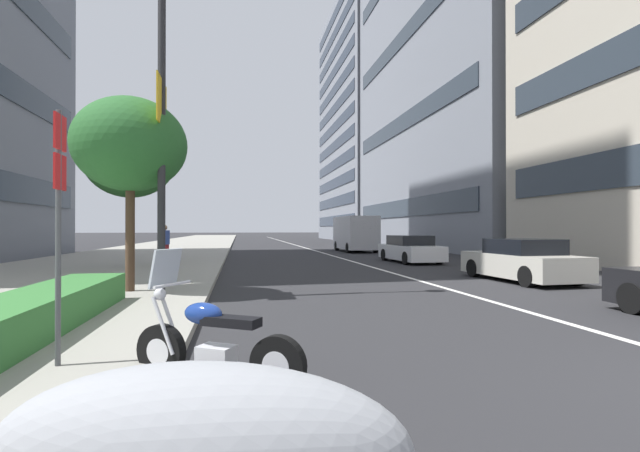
# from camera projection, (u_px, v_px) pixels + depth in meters

# --- Properties ---
(sidewalk_right_plaza) EXTENTS (160.00, 9.71, 0.15)m
(sidewalk_right_plaza) POSITION_uv_depth(u_px,v_px,m) (158.00, 252.00, 30.95)
(sidewalk_right_plaza) COLOR gray
(sidewalk_right_plaza) RESTS_ON ground
(lane_centre_stripe) EXTENTS (110.00, 0.16, 0.01)m
(lane_centre_stripe) POSITION_uv_depth(u_px,v_px,m) (308.00, 248.00, 37.90)
(lane_centre_stripe) COLOR silver
(lane_centre_stripe) RESTS_ON ground
(motorcycle_mid_row) EXTENTS (1.17, 1.84, 1.46)m
(motorcycle_mid_row) POSITION_uv_depth(u_px,v_px,m) (213.00, 345.00, 4.81)
(motorcycle_mid_row) COLOR black
(motorcycle_mid_row) RESTS_ON ground
(car_far_down_avenue) EXTENTS (4.33, 1.99, 1.36)m
(car_far_down_avenue) POSITION_uv_depth(u_px,v_px,m) (521.00, 261.00, 14.33)
(car_far_down_avenue) COLOR beige
(car_far_down_avenue) RESTS_ON ground
(car_mid_block_traffic) EXTENTS (4.52, 1.96, 1.35)m
(car_mid_block_traffic) POSITION_uv_depth(u_px,v_px,m) (410.00, 250.00, 22.39)
(car_mid_block_traffic) COLOR silver
(car_mid_block_traffic) RESTS_ON ground
(delivery_van_ahead) EXTENTS (5.52, 2.21, 2.58)m
(delivery_van_ahead) POSITION_uv_depth(u_px,v_px,m) (355.00, 233.00, 32.84)
(delivery_van_ahead) COLOR #B7B7BC
(delivery_van_ahead) RESTS_ON ground
(parking_sign_by_curb) EXTENTS (0.32, 0.06, 2.87)m
(parking_sign_by_curb) POSITION_uv_depth(u_px,v_px,m) (59.00, 206.00, 5.00)
(parking_sign_by_curb) COLOR #47494C
(parking_sign_by_curb) RESTS_ON sidewalk_right_plaza
(street_lamp_with_banners) EXTENTS (1.26, 2.54, 8.10)m
(street_lamp_with_banners) POSITION_uv_depth(u_px,v_px,m) (178.00, 88.00, 10.56)
(street_lamp_with_banners) COLOR #232326
(street_lamp_with_banners) RESTS_ON sidewalk_right_plaza
(clipped_hedge_bed) EXTENTS (6.30, 1.10, 0.56)m
(clipped_hedge_bed) POSITION_uv_depth(u_px,v_px,m) (33.00, 313.00, 6.66)
(clipped_hedge_bed) COLOR #337033
(clipped_hedge_bed) RESTS_ON sidewalk_right_plaza
(street_tree_by_lamp_post) EXTENTS (2.72, 2.72, 4.77)m
(street_tree_by_lamp_post) POSITION_uv_depth(u_px,v_px,m) (130.00, 145.00, 10.99)
(street_tree_by_lamp_post) COLOR #473323
(street_tree_by_lamp_post) RESTS_ON sidewalk_right_plaza
(street_tree_mid_sidewalk) EXTENTS (3.48, 3.48, 5.73)m
(street_tree_mid_sidewalk) POSITION_uv_depth(u_px,v_px,m) (130.00, 161.00, 17.75)
(street_tree_mid_sidewalk) COLOR #473323
(street_tree_mid_sidewalk) RESTS_ON sidewalk_right_plaza
(pedestrian_on_plaza) EXTENTS (0.47, 0.46, 1.71)m
(pedestrian_on_plaza) POSITION_uv_depth(u_px,v_px,m) (164.00, 245.00, 18.89)
(pedestrian_on_plaza) COLOR maroon
(pedestrian_on_plaza) RESTS_ON sidewalk_right_plaza
(office_tower_near_left) EXTENTS (28.02, 15.19, 43.82)m
(office_tower_near_left) POSITION_uv_depth(u_px,v_px,m) (481.00, 7.00, 40.61)
(office_tower_near_left) COLOR gray
(office_tower_near_left) RESTS_ON ground
(office_tower_far_left_down_avenue) EXTENTS (26.88, 14.42, 36.15)m
(office_tower_far_left_down_avenue) POSITION_uv_depth(u_px,v_px,m) (380.00, 123.00, 68.78)
(office_tower_far_left_down_avenue) COLOR gray
(office_tower_far_left_down_avenue) RESTS_ON ground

